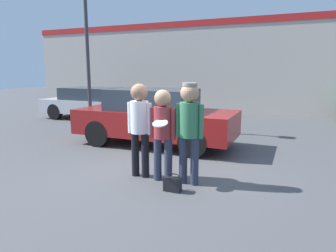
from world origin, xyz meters
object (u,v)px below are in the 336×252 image
person_left (140,121)px  person_middle_with_frisbee (163,127)px  handbag (173,184)px  parked_car_near (155,117)px  person_right (189,123)px  parked_car_far (93,103)px  street_lamp (93,28)px

person_left → person_middle_with_frisbee: 0.51m
handbag → parked_car_near: bearing=120.9°
person_left → person_right: (1.00, 0.00, 0.03)m
parked_car_far → street_lamp: size_ratio=0.79×
person_right → parked_car_far: bearing=138.5°
person_left → person_right: 1.00m
person_left → person_middle_with_frisbee: bearing=-4.9°
parked_car_far → handbag: parked_car_far is taller
street_lamp → handbag: street_lamp is taller
handbag → person_right: bearing=73.0°
street_lamp → parked_car_far: bearing=129.7°
person_left → street_lamp: (-3.66, 3.58, 2.36)m
person_middle_with_frisbee → parked_car_far: 8.10m
street_lamp → handbag: (4.52, -4.03, -3.32)m
person_left → parked_car_near: (-0.85, 2.43, -0.31)m
handbag → street_lamp: bearing=138.3°
person_left → person_middle_with_frisbee: size_ratio=1.06×
parked_car_near → street_lamp: (-2.80, 1.15, 2.66)m
person_middle_with_frisbee → handbag: size_ratio=5.73×
person_right → person_middle_with_frisbee: bearing=-175.1°
person_middle_with_frisbee → parked_car_near: bearing=118.7°
handbag → person_middle_with_frisbee: bearing=131.9°
person_right → handbag: size_ratio=6.15×
person_right → person_left: bearing=-180.0°
person_middle_with_frisbee → person_left: bearing=175.1°
person_right → parked_car_far: person_right is taller
person_middle_with_frisbee → parked_car_far: person_middle_with_frisbee is taller
parked_car_near → street_lamp: street_lamp is taller
handbag → parked_car_far: bearing=135.7°
person_left → street_lamp: size_ratio=0.33×
person_right → handbag: person_right is taller
parked_car_far → street_lamp: 3.80m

